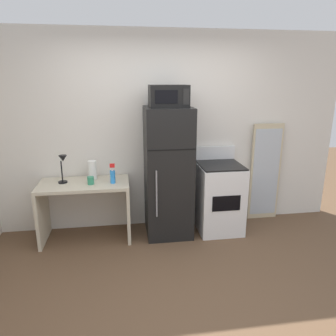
{
  "coord_description": "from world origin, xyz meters",
  "views": [
    {
      "loc": [
        -0.51,
        -2.47,
        1.99
      ],
      "look_at": [
        0.03,
        1.1,
        0.96
      ],
      "focal_mm": 33.65,
      "sensor_mm": 36.0,
      "label": 1
    }
  ],
  "objects": [
    {
      "name": "spray_bottle",
      "position": [
        -0.64,
        1.27,
        0.85
      ],
      "size": [
        0.06,
        0.06,
        0.25
      ],
      "color": "#2D8CEA",
      "rests_on": "desk"
    },
    {
      "name": "coffee_mug",
      "position": [
        -0.9,
        1.27,
        0.8
      ],
      "size": [
        0.08,
        0.08,
        0.09
      ],
      "primitive_type": "cylinder",
      "color": "#338C66",
      "rests_on": "desk"
    },
    {
      "name": "paper_towel_roll",
      "position": [
        -0.89,
        1.48,
        0.87
      ],
      "size": [
        0.11,
        0.11,
        0.24
      ],
      "primitive_type": "cylinder",
      "color": "white",
      "rests_on": "desk"
    },
    {
      "name": "oven_range",
      "position": [
        0.75,
        1.33,
        0.47
      ],
      "size": [
        0.57,
        0.61,
        1.1
      ],
      "color": "white",
      "rests_on": "ground"
    },
    {
      "name": "desk_lamp",
      "position": [
        -1.23,
        1.36,
        0.99
      ],
      "size": [
        0.14,
        0.12,
        0.35
      ],
      "color": "black",
      "rests_on": "desk"
    },
    {
      "name": "leaning_mirror",
      "position": [
        1.51,
        1.59,
        0.7
      ],
      "size": [
        0.44,
        0.03,
        1.4
      ],
      "color": "#C6B793",
      "rests_on": "ground"
    },
    {
      "name": "ground_plane",
      "position": [
        0.0,
        0.0,
        0.0
      ],
      "size": [
        12.0,
        12.0,
        0.0
      ],
      "primitive_type": "plane",
      "color": "brown"
    },
    {
      "name": "wall_back_white",
      "position": [
        0.0,
        1.7,
        1.3
      ],
      "size": [
        5.0,
        0.1,
        2.6
      ],
      "primitive_type": "cube",
      "color": "silver",
      "rests_on": "ground"
    },
    {
      "name": "desk",
      "position": [
        -0.99,
        1.34,
        0.52
      ],
      "size": [
        1.1,
        0.58,
        0.75
      ],
      "color": "beige",
      "rests_on": "ground"
    },
    {
      "name": "refrigerator",
      "position": [
        0.06,
        1.34,
        0.83
      ],
      "size": [
        0.58,
        0.61,
        1.66
      ],
      "color": "black",
      "rests_on": "ground"
    },
    {
      "name": "microwave",
      "position": [
        0.06,
        1.32,
        1.79
      ],
      "size": [
        0.46,
        0.35,
        0.26
      ],
      "color": "black",
      "rests_on": "refrigerator"
    }
  ]
}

